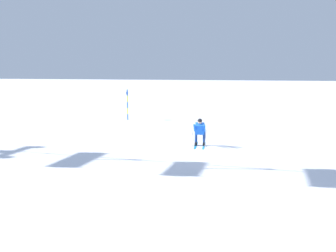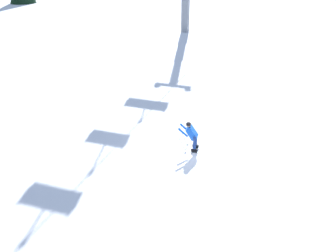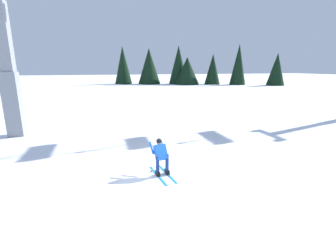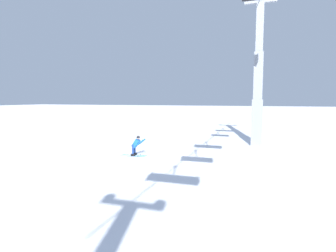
% 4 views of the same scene
% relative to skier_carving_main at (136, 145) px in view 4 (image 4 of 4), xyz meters
% --- Properties ---
extents(ground_plane, '(260.00, 260.00, 0.00)m').
position_rel_skier_carving_main_xyz_m(ground_plane, '(-0.35, -0.06, -0.76)').
color(ground_plane, white).
extents(skier_carving_main, '(0.78, 1.78, 1.47)m').
position_rel_skier_carving_main_xyz_m(skier_carving_main, '(0.00, 0.00, 0.00)').
color(skier_carving_main, '#198CCC').
rests_on(skier_carving_main, ground_plane).
extents(lift_tower_near, '(0.84, 2.50, 11.68)m').
position_rel_skier_carving_main_xyz_m(lift_tower_near, '(-6.93, 7.45, 4.06)').
color(lift_tower_near, gray).
rests_on(lift_tower_near, ground_plane).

